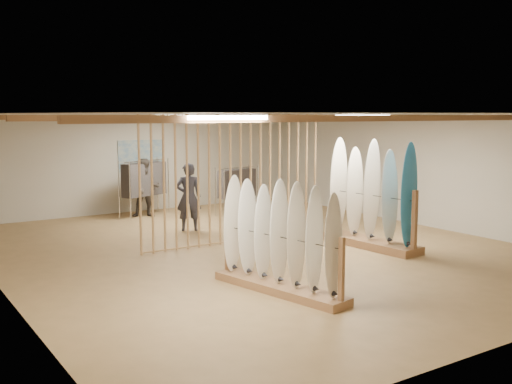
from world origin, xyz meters
TOP-DOWN VIEW (x-y plane):
  - floor at (0.00, 0.00)m, footprint 12.00×12.00m
  - ceiling at (0.00, 0.00)m, footprint 12.00×12.00m
  - wall_back at (0.00, 6.00)m, footprint 12.00×0.00m
  - wall_right at (5.00, 0.00)m, footprint 0.00×12.00m
  - ceiling_slats at (0.00, 0.00)m, footprint 9.50×6.12m
  - light_panels at (0.00, 0.00)m, footprint 1.20×0.35m
  - bamboo_partition at (0.00, 0.80)m, footprint 4.45×0.05m
  - poster at (0.00, 5.98)m, footprint 1.40×0.03m
  - rack_left at (-1.35, -2.71)m, footprint 0.97×2.58m
  - rack_right at (2.13, -1.16)m, footprint 0.78×2.35m
  - clothing_rack_a at (-0.32, 5.07)m, footprint 1.40×0.86m
  - clothing_rack_b at (1.94, 3.91)m, footprint 1.25×0.54m
  - shopper_a at (-0.25, 2.56)m, footprint 0.81×0.71m
  - shopper_b at (-0.33, 4.93)m, footprint 1.07×0.97m

SIDE VIEW (x-z plane):
  - floor at x=0.00m, z-range 0.00..0.00m
  - rack_left at x=-1.35m, z-range -0.28..1.49m
  - rack_right at x=2.13m, z-range -0.35..1.85m
  - clothing_rack_b at x=1.94m, z-range 0.20..1.56m
  - shopper_b at x=-0.33m, z-range 0.00..1.81m
  - shopper_a at x=-0.25m, z-range 0.00..1.86m
  - clothing_rack_a at x=-0.32m, z-range 0.24..1.81m
  - bamboo_partition at x=0.00m, z-range 0.01..2.79m
  - wall_back at x=0.00m, z-range -4.60..7.40m
  - wall_right at x=5.00m, z-range -4.60..7.40m
  - poster at x=0.00m, z-range 1.15..2.05m
  - ceiling_slats at x=0.00m, z-range 2.67..2.77m
  - light_panels at x=0.00m, z-range 2.71..2.77m
  - ceiling at x=0.00m, z-range 2.80..2.80m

